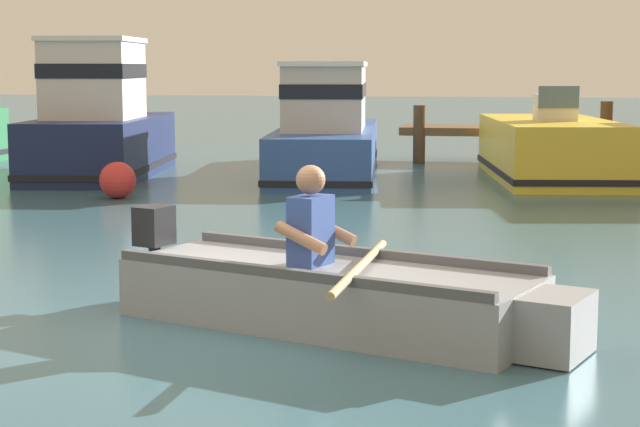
# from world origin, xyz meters

# --- Properties ---
(ground_plane) EXTENTS (120.00, 120.00, 0.00)m
(ground_plane) POSITION_xyz_m (0.00, 0.00, 0.00)
(ground_plane) COLOR #386070
(rowboat_with_person) EXTENTS (3.63, 2.31, 1.19)m
(rowboat_with_person) POSITION_xyz_m (0.96, 0.24, 0.25)
(rowboat_with_person) COLOR gray
(rowboat_with_person) RESTS_ON ground
(moored_boat_navy) EXTENTS (2.48, 4.66, 2.40)m
(moored_boat_navy) POSITION_xyz_m (-4.94, 9.92, 0.89)
(moored_boat_navy) COLOR #19234C
(moored_boat_navy) RESTS_ON ground
(moored_boat_blue) EXTENTS (2.52, 6.55, 1.99)m
(moored_boat_blue) POSITION_xyz_m (-1.13, 11.13, 0.73)
(moored_boat_blue) COLOR #2D519E
(moored_boat_blue) RESTS_ON ground
(moored_boat_yellow) EXTENTS (2.62, 4.80, 1.59)m
(moored_boat_yellow) POSITION_xyz_m (2.78, 11.00, 0.49)
(moored_boat_yellow) COLOR gold
(moored_boat_yellow) RESTS_ON ground
(mooring_buoy) EXTENTS (0.54, 0.54, 0.54)m
(mooring_buoy) POSITION_xyz_m (-3.49, 7.09, 0.27)
(mooring_buoy) COLOR red
(mooring_buoy) RESTS_ON ground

